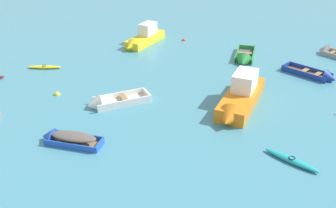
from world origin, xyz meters
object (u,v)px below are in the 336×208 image
Objects in this scene: motor_launch_yellow_midfield_left at (143,38)px; rowboat_grey_far_back at (331,53)px; motor_launch_orange_back_row_center at (240,98)px; mooring_buoy_outer_edge at (184,41)px; rowboat_white_near_right at (107,103)px; rowboat_blue_midfield_right at (65,138)px; rowboat_green_back_row_left at (244,59)px; kayak_yellow_foreground_center at (44,67)px; kayak_turquoise_cluster_outer at (292,160)px; mooring_buoy_near_foreground at (57,95)px; rowboat_deep_blue_outer_left at (320,76)px.

rowboat_grey_far_back is at bearing -19.65° from motor_launch_yellow_midfield_left.
motor_launch_orange_back_row_center is 16.61× the size of mooring_buoy_outer_edge.
rowboat_white_near_right is 21.89m from rowboat_grey_far_back.
rowboat_green_back_row_left is at bearing 35.78° from rowboat_blue_midfield_right.
kayak_yellow_foreground_center is 25.85m from rowboat_grey_far_back.
rowboat_white_near_right is 1.61× the size of kayak_turquoise_cluster_outer.
rowboat_green_back_row_left reaches higher than rowboat_blue_midfield_right.
rowboat_grey_far_back is at bearing 25.12° from rowboat_blue_midfield_right.
motor_launch_yellow_midfield_left is at bearing 105.01° from kayak_turquoise_cluster_outer.
rowboat_green_back_row_left is 10.16× the size of mooring_buoy_near_foreground.
rowboat_grey_far_back reaches higher than kayak_yellow_foreground_center.
rowboat_blue_midfield_right is at bearing -81.78° from mooring_buoy_near_foreground.
motor_launch_orange_back_row_center is at bearing 96.09° from kayak_turquoise_cluster_outer.
motor_launch_yellow_midfield_left is 12.82m from mooring_buoy_near_foreground.
kayak_turquoise_cluster_outer is 6.26× the size of mooring_buoy_near_foreground.
rowboat_green_back_row_left is 7.80m from mooring_buoy_outer_edge.
kayak_yellow_foreground_center is 0.75× the size of rowboat_blue_midfield_right.
rowboat_blue_midfield_right is 9.43× the size of mooring_buoy_outer_edge.
motor_launch_orange_back_row_center is 8.82m from rowboat_deep_blue_outer_left.
rowboat_white_near_right is at bearing 169.00° from motor_launch_orange_back_row_center.
rowboat_white_near_right is 13.37m from motor_launch_yellow_midfield_left.
rowboat_grey_far_back is (25.83, -1.10, 0.07)m from kayak_yellow_foreground_center.
motor_launch_yellow_midfield_left reaches higher than mooring_buoy_near_foreground.
kayak_yellow_foreground_center is 0.68× the size of rowboat_deep_blue_outer_left.
motor_launch_yellow_midfield_left reaches higher than kayak_yellow_foreground_center.
mooring_buoy_near_foreground is at bearing 98.22° from rowboat_blue_midfield_right.
rowboat_green_back_row_left is 11.33× the size of mooring_buoy_outer_edge.
kayak_yellow_foreground_center is 14.29m from mooring_buoy_outer_edge.
motor_launch_orange_back_row_center is 11.88m from rowboat_blue_midfield_right.
kayak_yellow_foreground_center is 12.31m from rowboat_blue_midfield_right.
rowboat_deep_blue_outer_left is (8.02, 3.63, -0.51)m from motor_launch_orange_back_row_center.
motor_launch_orange_back_row_center is 1.27× the size of motor_launch_yellow_midfield_left.
kayak_turquoise_cluster_outer is 0.72× the size of rowboat_grey_far_back.
motor_launch_orange_back_row_center is at bearing -18.45° from mooring_buoy_near_foreground.
kayak_turquoise_cluster_outer is at bearing -99.78° from rowboat_green_back_row_left.
rowboat_blue_midfield_right is at bearing -111.44° from motor_launch_yellow_midfield_left.
mooring_buoy_near_foreground is (-0.96, 6.67, -0.31)m from rowboat_blue_midfield_right.
motor_launch_orange_back_row_center is at bearing -155.68° from rowboat_deep_blue_outer_left.
motor_launch_yellow_midfield_left reaches higher than rowboat_grey_far_back.
rowboat_grey_far_back is (20.82, 6.75, -0.04)m from rowboat_white_near_right.
mooring_buoy_near_foreground is at bearing 140.85° from kayak_turquoise_cluster_outer.
motor_launch_orange_back_row_center reaches higher than kayak_yellow_foreground_center.
kayak_yellow_foreground_center is 1.01× the size of kayak_turquoise_cluster_outer.
kayak_yellow_foreground_center is at bearing 105.05° from mooring_buoy_near_foreground.
rowboat_deep_blue_outer_left is at bearing 6.27° from rowboat_white_near_right.
motor_launch_orange_back_row_center reaches higher than rowboat_white_near_right.
rowboat_deep_blue_outer_left is 6.17m from rowboat_grey_far_back.
rowboat_white_near_right is 11.21× the size of mooring_buoy_outer_edge.
rowboat_deep_blue_outer_left is 1.07× the size of rowboat_grey_far_back.
motor_launch_orange_back_row_center is 1.59× the size of rowboat_deep_blue_outer_left.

